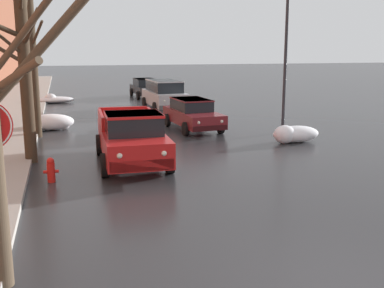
{
  "coord_description": "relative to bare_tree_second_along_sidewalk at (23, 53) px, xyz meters",
  "views": [
    {
      "loc": [
        -4.07,
        -5.54,
        3.7
      ],
      "look_at": [
        -0.27,
        7.78,
        0.82
      ],
      "focal_mm": 43.01,
      "sensor_mm": 36.0,
      "label": 1
    }
  ],
  "objects": [
    {
      "name": "sedan_maroon_parked_kerbside_close",
      "position": [
        6.89,
        4.69,
        -2.82
      ],
      "size": [
        2.04,
        4.49,
        1.42
      ],
      "color": "maroon",
      "rests_on": "ground"
    },
    {
      "name": "snow_bank_mid_block_left",
      "position": [
        0.56,
        6.31,
        -3.22
      ],
      "size": [
        2.12,
        1.09,
        0.74
      ],
      "color": "white",
      "rests_on": "ground"
    },
    {
      "name": "snow_bank_near_corner_left",
      "position": [
        0.58,
        17.43,
        -3.32
      ],
      "size": [
        2.48,
        1.05,
        0.66
      ],
      "color": "white",
      "rests_on": "ground"
    },
    {
      "name": "snow_bank_along_left_kerb",
      "position": [
        9.94,
        0.69,
        -3.24
      ],
      "size": [
        2.0,
        0.99,
        0.73
      ],
      "color": "white",
      "rests_on": "ground"
    },
    {
      "name": "sedan_black_parked_far_down_block",
      "position": [
        7.38,
        19.59,
        -2.82
      ],
      "size": [
        2.03,
        4.35,
        1.42
      ],
      "color": "black",
      "rests_on": "ground"
    },
    {
      "name": "fire_hydrant",
      "position": [
        0.7,
        -2.5,
        -3.22
      ],
      "size": [
        0.42,
        0.22,
        0.71
      ],
      "color": "red",
      "rests_on": "ground"
    },
    {
      "name": "bare_tree_mid_block",
      "position": [
        -0.01,
        4.75,
        -0.35
      ],
      "size": [
        2.29,
        2.68,
        6.34
      ],
      "color": "#382B1E",
      "rests_on": "ground"
    },
    {
      "name": "street_lamp_post",
      "position": [
        10.53,
        2.72,
        0.03
      ],
      "size": [
        0.44,
        0.24,
        6.49
      ],
      "color": "#28282D",
      "rests_on": "ground"
    },
    {
      "name": "left_sidewalk_slab",
      "position": [
        -1.56,
        7.93,
        -3.5
      ],
      "size": [
        3.21,
        80.0,
        0.15
      ],
      "primitive_type": "cube",
      "color": "gray",
      "rests_on": "ground"
    },
    {
      "name": "suv_silver_parked_kerbside_mid",
      "position": [
        7.13,
        11.8,
        -2.59
      ],
      "size": [
        2.17,
        4.75,
        1.82
      ],
      "color": "#B7B7BC",
      "rests_on": "ground"
    },
    {
      "name": "bare_tree_second_along_sidewalk",
      "position": [
        0.0,
        0.0,
        0.0
      ],
      "size": [
        2.49,
        3.28,
        6.68
      ],
      "color": "#382B1E",
      "rests_on": "ground"
    },
    {
      "name": "pickup_truck_red_approaching_near_lane",
      "position": [
        3.21,
        -1.06,
        -2.69
      ],
      "size": [
        2.26,
        5.2,
        1.76
      ],
      "color": "red",
      "rests_on": "ground"
    }
  ]
}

